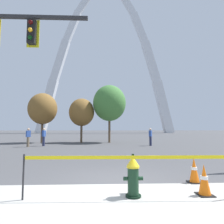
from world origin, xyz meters
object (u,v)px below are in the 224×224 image
object	(u,v)px
pedestrian_standing_center	(28,137)
pedestrian_walking_right	(44,137)
pedestrian_walking_left	(150,137)
traffic_cone_mid_sidewalk	(204,180)
monument_arch	(106,66)
fire_hydrant	(133,176)
traffic_cone_by_hydrant	(194,170)

from	to	relation	value
pedestrian_standing_center	pedestrian_walking_right	size ratio (longest dim) A/B	1.00
pedestrian_walking_left	traffic_cone_mid_sidewalk	bearing A→B (deg)	-98.01
monument_arch	fire_hydrant	bearing A→B (deg)	-89.63
fire_hydrant	traffic_cone_mid_sidewalk	world-z (taller)	fire_hydrant
pedestrian_walking_left	pedestrian_walking_right	xyz separation A→B (m)	(-9.61, 0.08, 0.00)
fire_hydrant	traffic_cone_mid_sidewalk	bearing A→B (deg)	1.03
fire_hydrant	pedestrian_walking_left	xyz separation A→B (m)	(3.49, 12.61, 0.35)
traffic_cone_mid_sidewalk	pedestrian_walking_left	xyz separation A→B (m)	(1.77, 12.58, 0.46)
monument_arch	pedestrian_standing_center	size ratio (longest dim) A/B	32.85
fire_hydrant	traffic_cone_by_hydrant	distance (m)	2.24
fire_hydrant	traffic_cone_by_hydrant	size ratio (longest dim) A/B	1.36
pedestrian_walking_right	pedestrian_standing_center	bearing A→B (deg)	-144.32
traffic_cone_by_hydrant	traffic_cone_mid_sidewalk	bearing A→B (deg)	-103.58
fire_hydrant	pedestrian_walking_right	size ratio (longest dim) A/B	0.62
traffic_cone_by_hydrant	monument_arch	distance (m)	60.67
pedestrian_walking_left	fire_hydrant	bearing A→B (deg)	-105.47
pedestrian_standing_center	monument_arch	bearing A→B (deg)	81.49
pedestrian_walking_right	pedestrian_walking_left	bearing A→B (deg)	-0.46
traffic_cone_mid_sidewalk	pedestrian_walking_right	size ratio (longest dim) A/B	0.46
traffic_cone_mid_sidewalk	pedestrian_standing_center	world-z (taller)	pedestrian_standing_center
pedestrian_walking_left	pedestrian_standing_center	bearing A→B (deg)	-176.31
fire_hydrant	traffic_cone_by_hydrant	xyz separation A→B (m)	(1.97, 1.07, -0.11)
fire_hydrant	monument_arch	size ratio (longest dim) A/B	0.02
pedestrian_walking_right	fire_hydrant	bearing A→B (deg)	-64.25
pedestrian_walking_left	pedestrian_walking_right	size ratio (longest dim) A/B	1.00
traffic_cone_mid_sidewalk	pedestrian_walking_left	size ratio (longest dim) A/B	0.46
fire_hydrant	monument_arch	world-z (taller)	monument_arch
fire_hydrant	pedestrian_standing_center	distance (m)	13.93
traffic_cone_mid_sidewalk	fire_hydrant	bearing A→B (deg)	-178.97
monument_arch	pedestrian_walking_right	bearing A→B (deg)	-97.31
traffic_cone_by_hydrant	pedestrian_standing_center	xyz separation A→B (m)	(-9.16, 10.86, 0.46)
traffic_cone_by_hydrant	pedestrian_standing_center	world-z (taller)	pedestrian_standing_center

